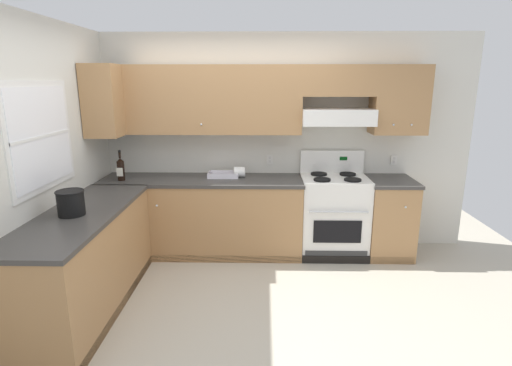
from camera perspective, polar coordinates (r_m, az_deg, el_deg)
name	(u,v)px	position (r m, az deg, el deg)	size (l,w,h in m)	color
ground_plane	(227,308)	(3.84, -4.19, -17.29)	(7.04, 7.04, 0.00)	#B2AA99
wall_back	(269,127)	(4.81, 1.89, 7.98)	(4.68, 0.57, 2.55)	silver
wall_left	(48,158)	(4.03, -27.41, 3.21)	(0.47, 4.00, 2.55)	silver
counter_back_run	(237,217)	(4.77, -2.71, -4.78)	(3.60, 0.65, 0.91)	#A87A4C
counter_left_run	(86,262)	(3.93, -22.98, -10.22)	(0.63, 1.91, 0.91)	#A87A4C
stove	(333,215)	(4.83, 10.91, -4.44)	(0.76, 0.62, 1.20)	white
wine_bottle	(121,169)	(4.79, -18.63, 1.94)	(0.08, 0.08, 0.35)	black
bowl	(223,175)	(4.74, -4.64, 1.09)	(0.36, 0.22, 0.06)	silver
bucket	(71,202)	(3.70, -24.79, -2.49)	(0.23, 0.23, 0.21)	black
paper_towel_roll	(240,172)	(4.72, -2.34, 1.60)	(0.13, 0.12, 0.12)	white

